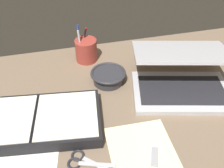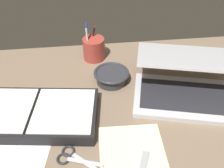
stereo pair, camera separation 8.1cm
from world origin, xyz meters
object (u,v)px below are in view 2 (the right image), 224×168
laptop (185,83)px  scissors (71,157)px  bowl (111,76)px  planner (34,114)px  pen_cup (94,48)px

laptop → scissors: 46.42cm
laptop → scissors: (-40.49, -22.19, -4.71)cm
bowl → scissors: size_ratio=1.02×
laptop → planner: bearing=-159.4°
scissors → laptop: bearing=58.9°
planner → pen_cup: bearing=64.6°
pen_cup → scissors: (-9.75, -49.31, -4.54)cm
planner → laptop: bearing=14.2°
pen_cup → planner: size_ratio=0.37×
bowl → scissors: 35.99cm
scissors → planner: bearing=156.0°
planner → bowl: bearing=38.5°
laptop → bowl: bearing=171.9°
laptop → bowl: laptop is taller
pen_cup → laptop: bearing=-41.4°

